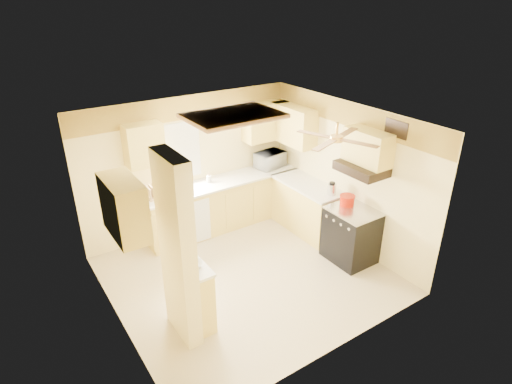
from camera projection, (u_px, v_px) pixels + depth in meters
floor at (248, 275)px, 6.78m from camera, size 4.00×4.00×0.00m
ceiling at (246, 122)px, 5.71m from camera, size 4.00×4.00×0.00m
wall_back at (190, 165)px, 7.67m from camera, size 4.00×0.00×4.00m
wall_front at (338, 269)px, 4.82m from camera, size 4.00×0.00×4.00m
wall_left at (110, 247)px, 5.24m from camera, size 0.00×3.80×3.80m
wall_right at (346, 175)px, 7.25m from camera, size 0.00×3.80×3.80m
wallpaper_border at (186, 108)px, 7.20m from camera, size 4.00×0.02×0.40m
partition_column at (178, 251)px, 5.15m from camera, size 0.20×0.70×2.50m
partition_ledge at (198, 297)px, 5.61m from camera, size 0.25×0.55×0.90m
ledge_top at (196, 268)px, 5.40m from camera, size 0.28×0.58×0.04m
lower_cabinets_back at (224, 204)px, 8.04m from camera, size 3.00×0.60×0.90m
lower_cabinets_right at (307, 208)px, 7.89m from camera, size 0.60×1.40×0.90m
countertop_back at (223, 181)px, 7.83m from camera, size 3.04×0.64×0.04m
countertop_right at (308, 185)px, 7.69m from camera, size 0.64×1.44×0.04m
dishwasher_panel at (195, 223)px, 7.44m from camera, size 0.58×0.02×0.80m
window at (176, 152)px, 7.40m from camera, size 0.92×0.02×1.02m
upper_cab_back_left at (144, 145)px, 6.85m from camera, size 0.60×0.35×0.70m
upper_cab_back_right at (266, 121)px, 8.06m from camera, size 0.90×0.35×0.70m
upper_cab_right at (293, 125)px, 7.84m from camera, size 0.35×1.00×0.70m
upper_cab_left_wall at (124, 208)px, 4.88m from camera, size 0.35×0.75×0.70m
upper_cab_over_stove at (368, 147)px, 6.45m from camera, size 0.35×0.76×0.52m
stove at (351, 235)px, 7.01m from camera, size 0.68×0.77×0.92m
range_hood at (361, 169)px, 6.55m from camera, size 0.50×0.76×0.14m
poster_menu at (182, 205)px, 4.95m from camera, size 0.02×0.42×0.57m
poster_nashville at (186, 252)px, 5.23m from camera, size 0.02×0.42×0.57m
ceiling_light_panel at (233, 116)px, 6.15m from camera, size 1.35×0.95×0.06m
ceiling_fan at (336, 138)px, 5.78m from camera, size 1.15×1.15×0.26m
vent_grate at (396, 129)px, 6.11m from camera, size 0.02×0.40×0.25m
microwave at (270, 160)px, 8.34m from camera, size 0.61×0.46×0.31m
bowl at (195, 264)px, 5.40m from camera, size 0.27×0.27×0.05m
dutch_oven at (347, 200)px, 6.95m from camera, size 0.25×0.25×0.17m
kettle at (332, 189)px, 7.24m from camera, size 0.15×0.15×0.23m
dish_rack at (157, 192)px, 7.18m from camera, size 0.37×0.28×0.21m
utensil_crock at (209, 179)px, 7.73m from camera, size 0.09×0.09×0.19m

